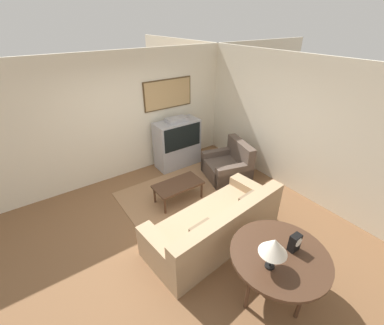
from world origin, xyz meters
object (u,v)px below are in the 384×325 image
(couch, at_px, (216,226))
(mantel_clock, at_px, (295,243))
(coffee_table, at_px, (178,186))
(table_lamp, at_px, (274,246))
(console_table, at_px, (279,258))
(tv, at_px, (177,143))
(armchair, at_px, (228,167))

(couch, relative_size, mantel_clock, 10.19)
(coffee_table, distance_m, mantel_clock, 2.51)
(couch, xyz_separation_m, mantel_clock, (0.18, -1.22, 0.58))
(coffee_table, distance_m, table_lamp, 2.58)
(coffee_table, relative_size, table_lamp, 2.20)
(couch, height_order, table_lamp, table_lamp)
(coffee_table, relative_size, mantel_clock, 4.07)
(console_table, relative_size, table_lamp, 2.79)
(coffee_table, bearing_deg, table_lamp, -97.12)
(table_lamp, xyz_separation_m, mantel_clock, (0.43, -0.00, -0.21))
(tv, relative_size, couch, 0.52)
(coffee_table, height_order, mantel_clock, mantel_clock)
(coffee_table, distance_m, console_table, 2.44)
(armchair, xyz_separation_m, console_table, (-1.46, -2.50, 0.41))
(tv, bearing_deg, couch, -108.46)
(couch, xyz_separation_m, armchair, (1.45, 1.31, -0.01))
(couch, bearing_deg, armchair, -143.46)
(couch, distance_m, armchair, 1.96)
(armchair, relative_size, coffee_table, 1.21)
(tv, height_order, couch, tv)
(couch, height_order, armchair, armchair)
(console_table, bearing_deg, armchair, 59.74)
(console_table, bearing_deg, table_lamp, -170.96)
(armchair, bearing_deg, table_lamp, -18.66)
(armchair, distance_m, table_lamp, 3.16)
(table_lamp, relative_size, mantel_clock, 1.85)
(table_lamp, bearing_deg, armchair, 56.13)
(coffee_table, bearing_deg, mantel_clock, -87.03)
(console_table, distance_m, mantel_clock, 0.26)
(couch, relative_size, armchair, 2.07)
(armchair, xyz_separation_m, table_lamp, (-1.70, -2.54, 0.80))
(tv, bearing_deg, mantel_clock, -99.84)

